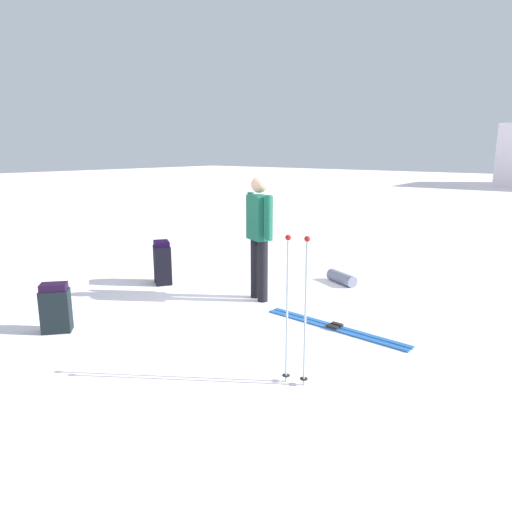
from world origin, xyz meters
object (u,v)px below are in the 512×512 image
Objects in this scene: backpack_large_dark at (56,308)px; sleeping_mat_rolled at (342,278)px; backpack_bright at (162,263)px; ski_poles_planted_near at (296,304)px; skier_standing at (259,232)px; ski_pair_near at (335,327)px.

sleeping_mat_rolled is at bearing 67.78° from backpack_large_dark.
ski_poles_planted_near is (3.42, -1.33, 0.42)m from backpack_bright.
backpack_large_dark is at bearing -73.52° from backpack_bright.
ski_poles_planted_near is at bearing -43.48° from skier_standing.
sleeping_mat_rolled reaches higher than ski_pair_near.
skier_standing is 1.80m from backpack_bright.
backpack_bright is at bearing 158.69° from ski_poles_planted_near.
sleeping_mat_rolled is (2.16, 1.76, -0.24)m from backpack_bright.
ski_pair_near is 1.61m from ski_poles_planted_near.
backpack_bright is at bearing 106.48° from backpack_large_dark.
ski_poles_planted_near reaches higher than backpack_large_dark.
backpack_large_dark is at bearing -165.61° from ski_poles_planted_near.
sleeping_mat_rolled is (-0.87, 1.71, 0.08)m from ski_pair_near.
backpack_large_dark is 4.12m from sleeping_mat_rolled.
backpack_large_dark reaches higher than sleeping_mat_rolled.
ski_poles_planted_near is (0.38, -1.38, 0.73)m from ski_pair_near.
backpack_bright reaches higher than sleeping_mat_rolled.
ski_poles_planted_near reaches higher than sleeping_mat_rolled.
ski_poles_planted_near is 2.45× the size of sleeping_mat_rolled.
ski_poles_planted_near is at bearing 14.39° from backpack_large_dark.
backpack_bright is at bearing -140.94° from sleeping_mat_rolled.
ski_pair_near is at bearing 0.83° from backpack_bright.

